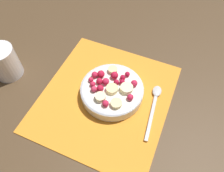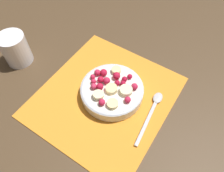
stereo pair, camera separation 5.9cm
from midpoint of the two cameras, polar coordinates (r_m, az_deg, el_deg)
ground_plane at (r=0.63m, az=0.89°, el=-3.02°), size 3.00×3.00×0.00m
placemat at (r=0.62m, az=0.90°, el=-2.87°), size 0.38×0.35×0.01m
fruit_bowl at (r=0.61m, az=2.77°, el=-1.22°), size 0.18×0.18×0.05m
spoon at (r=0.62m, az=13.50°, el=-5.67°), size 0.17×0.04×0.01m
drinking_glass at (r=0.73m, az=-21.82°, el=8.80°), size 0.08×0.08×0.10m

